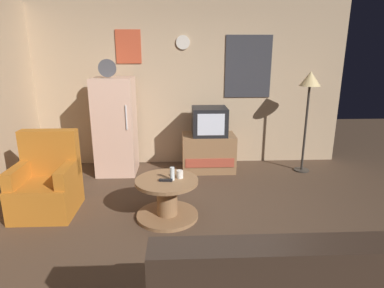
% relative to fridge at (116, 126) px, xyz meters
% --- Properties ---
extents(ground_plane, '(12.00, 12.00, 0.00)m').
position_rel_fridge_xyz_m(ground_plane, '(1.14, -1.96, -0.75)').
color(ground_plane, '#4C3828').
extents(wall_with_art, '(5.20, 0.12, 2.76)m').
position_rel_fridge_xyz_m(wall_with_art, '(1.15, 0.49, 0.63)').
color(wall_with_art, tan).
rests_on(wall_with_art, ground_plane).
extents(fridge, '(0.60, 0.62, 1.77)m').
position_rel_fridge_xyz_m(fridge, '(0.00, 0.00, 0.00)').
color(fridge, beige).
rests_on(fridge, ground_plane).
extents(tv_stand, '(0.84, 0.53, 0.60)m').
position_rel_fridge_xyz_m(tv_stand, '(1.46, 0.02, -0.46)').
color(tv_stand, '#8E6642').
rests_on(tv_stand, ground_plane).
extents(crt_tv, '(0.54, 0.51, 0.44)m').
position_rel_fridge_xyz_m(crt_tv, '(1.47, 0.02, 0.06)').
color(crt_tv, black).
rests_on(crt_tv, tv_stand).
extents(standing_lamp, '(0.32, 0.32, 1.59)m').
position_rel_fridge_xyz_m(standing_lamp, '(2.98, -0.08, 0.60)').
color(standing_lamp, '#332D28').
rests_on(standing_lamp, ground_plane).
extents(coffee_table, '(0.72, 0.72, 0.47)m').
position_rel_fridge_xyz_m(coffee_table, '(0.84, -1.53, -0.52)').
color(coffee_table, '#8E6642').
rests_on(coffee_table, ground_plane).
extents(wine_glass, '(0.05, 0.05, 0.15)m').
position_rel_fridge_xyz_m(wine_glass, '(0.90, -1.55, -0.21)').
color(wine_glass, silver).
rests_on(wine_glass, coffee_table).
extents(mug_ceramic_white, '(0.08, 0.08, 0.09)m').
position_rel_fridge_xyz_m(mug_ceramic_white, '(0.99, -1.49, -0.24)').
color(mug_ceramic_white, silver).
rests_on(mug_ceramic_white, coffee_table).
extents(remote_control, '(0.15, 0.06, 0.02)m').
position_rel_fridge_xyz_m(remote_control, '(0.83, -1.58, -0.27)').
color(remote_control, black).
rests_on(remote_control, coffee_table).
extents(armchair, '(0.68, 0.68, 0.96)m').
position_rel_fridge_xyz_m(armchair, '(-0.60, -1.30, -0.42)').
color(armchair, '#B2661E').
rests_on(armchair, ground_plane).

